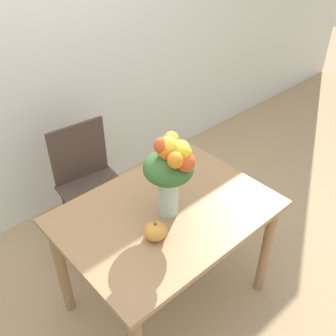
# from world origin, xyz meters

# --- Properties ---
(ground_plane) EXTENTS (12.00, 12.00, 0.00)m
(ground_plane) POSITION_xyz_m (0.00, 0.00, 0.00)
(ground_plane) COLOR tan
(wall_back) EXTENTS (8.00, 0.06, 2.70)m
(wall_back) POSITION_xyz_m (0.00, 1.28, 1.35)
(wall_back) COLOR silver
(wall_back) RESTS_ON ground_plane
(dining_table) EXTENTS (1.10, 0.81, 0.74)m
(dining_table) POSITION_xyz_m (0.00, 0.00, 0.62)
(dining_table) COLOR #9E754C
(dining_table) RESTS_ON ground_plane
(flower_vase) EXTENTS (0.25, 0.27, 0.46)m
(flower_vase) POSITION_xyz_m (0.00, -0.02, 1.03)
(flower_vase) COLOR #B2CCBC
(flower_vase) RESTS_ON dining_table
(pumpkin) EXTENTS (0.11, 0.11, 0.10)m
(pumpkin) POSITION_xyz_m (-0.17, -0.11, 0.79)
(pumpkin) COLOR gold
(pumpkin) RESTS_ON dining_table
(dining_chair_near_window) EXTENTS (0.46, 0.46, 0.86)m
(dining_chair_near_window) POSITION_xyz_m (-0.00, 0.77, 0.45)
(dining_chair_near_window) COLOR #47382D
(dining_chair_near_window) RESTS_ON ground_plane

